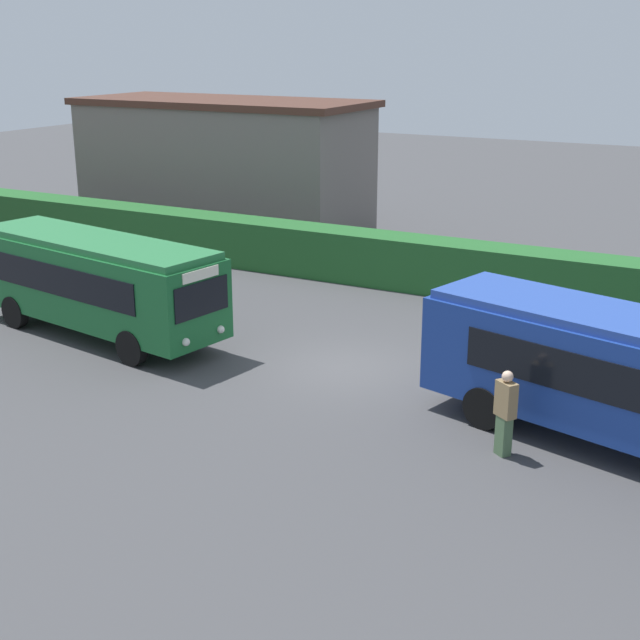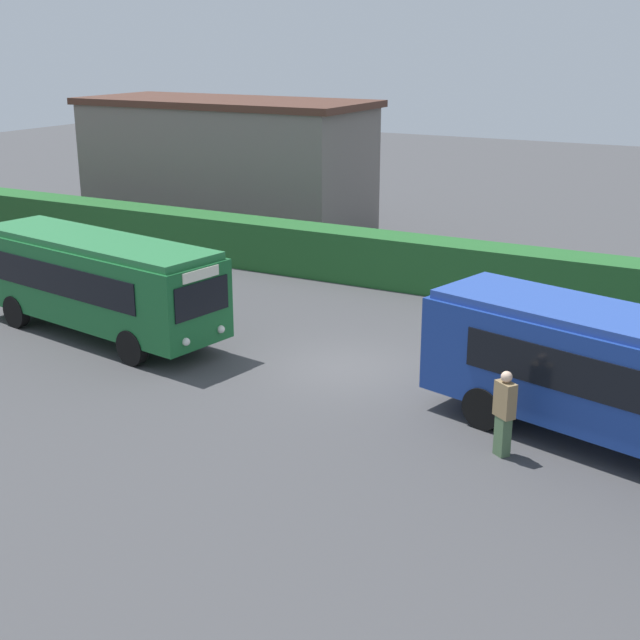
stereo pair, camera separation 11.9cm
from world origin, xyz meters
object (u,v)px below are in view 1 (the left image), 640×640
person_left (505,411)px  traffic_cone (91,270)px  bus_green (97,280)px  bus_blue (632,375)px

person_left → traffic_cone: 18.98m
bus_green → bus_blue: size_ratio=0.94×
bus_green → traffic_cone: bus_green is taller
bus_green → traffic_cone: 6.97m
bus_green → bus_blue: (15.16, -0.51, 0.00)m
bus_green → traffic_cone: (-4.78, 4.87, -1.42)m
bus_blue → traffic_cone: bearing=-0.3°
bus_green → traffic_cone: bearing=143.8°
bus_green → bus_blue: 15.17m
bus_blue → person_left: bus_blue is taller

